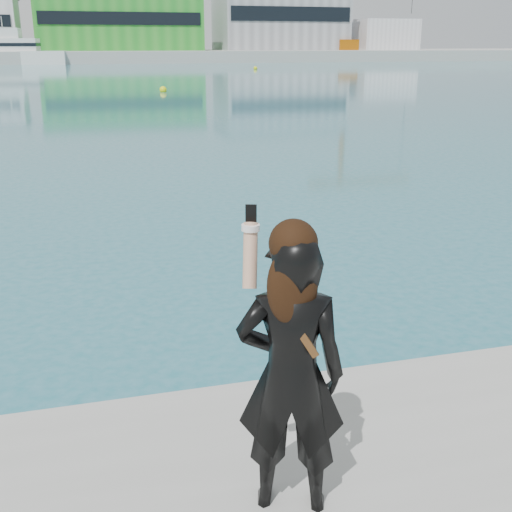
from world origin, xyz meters
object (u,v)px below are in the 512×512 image
at_px(motor_yacht, 13,51).
at_px(buoy_extra, 163,92).
at_px(buoy_near, 255,69).
at_px(woman, 291,368).

distance_m(motor_yacht, buoy_extra, 70.45).
xyz_separation_m(buoy_near, buoy_extra, (-17.17, -38.18, 0.00)).
xyz_separation_m(buoy_near, woman, (-22.18, -82.22, 1.65)).
height_order(motor_yacht, buoy_near, motor_yacht).
bearing_deg(motor_yacht, woman, -76.11).
relative_size(buoy_extra, woman, 0.30).
bearing_deg(buoy_near, woman, -105.10).
bearing_deg(buoy_near, buoy_extra, -114.21).
bearing_deg(woman, buoy_extra, -78.14).
height_order(buoy_extra, woman, woman).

